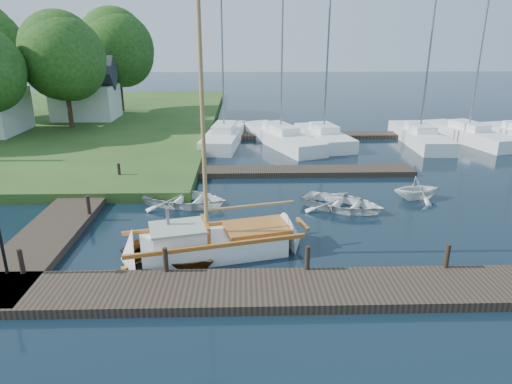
{
  "coord_description": "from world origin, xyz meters",
  "views": [
    {
      "loc": [
        -0.5,
        -17.96,
        7.43
      ],
      "look_at": [
        0.0,
        0.0,
        1.2
      ],
      "focal_mm": 32.0,
      "sensor_mm": 36.0,
      "label": 1
    }
  ],
  "objects_px": {
    "mooring_post_5": "(119,171)",
    "house_c": "(85,94)",
    "mooring_post_1": "(166,260)",
    "marina_boat_4": "(420,135)",
    "mooring_post_4": "(88,205)",
    "marina_boat_0": "(224,135)",
    "dinghy": "(169,252)",
    "tender_d": "(418,187)",
    "marina_boat_1": "(280,136)",
    "sailboat": "(218,244)",
    "tree_7": "(117,48)",
    "marina_boat_2": "(324,136)",
    "tree_3": "(63,57)",
    "mooring_post_0": "(21,262)",
    "tender_a": "(185,197)",
    "tender_c": "(343,201)",
    "mooring_post_2": "(307,258)",
    "mooring_post_3": "(447,256)",
    "marina_boat_5": "(468,133)"
  },
  "relations": [
    {
      "from": "tender_d",
      "to": "marina_boat_1",
      "type": "xyz_separation_m",
      "value": [
        -5.6,
        11.64,
        -0.04
      ]
    },
    {
      "from": "mooring_post_1",
      "to": "dinghy",
      "type": "relative_size",
      "value": 0.23
    },
    {
      "from": "tree_3",
      "to": "mooring_post_2",
      "type": "bearing_deg",
      "value": -56.08
    },
    {
      "from": "marina_boat_0",
      "to": "house_c",
      "type": "height_order",
      "value": "marina_boat_0"
    },
    {
      "from": "tender_a",
      "to": "tender_c",
      "type": "xyz_separation_m",
      "value": [
        7.1,
        -0.7,
        -0.02
      ]
    },
    {
      "from": "dinghy",
      "to": "marina_boat_4",
      "type": "height_order",
      "value": "marina_boat_4"
    },
    {
      "from": "marina_boat_5",
      "to": "tree_3",
      "type": "relative_size",
      "value": 1.41
    },
    {
      "from": "marina_boat_1",
      "to": "marina_boat_2",
      "type": "bearing_deg",
      "value": -111.79
    },
    {
      "from": "marina_boat_0",
      "to": "house_c",
      "type": "distance_m",
      "value": 14.49
    },
    {
      "from": "mooring_post_5",
      "to": "tree_3",
      "type": "height_order",
      "value": "tree_3"
    },
    {
      "from": "marina_boat_2",
      "to": "marina_boat_4",
      "type": "xyz_separation_m",
      "value": [
        6.92,
        -0.02,
        -0.02
      ]
    },
    {
      "from": "mooring_post_4",
      "to": "marina_boat_0",
      "type": "distance_m",
      "value": 15.2
    },
    {
      "from": "marina_boat_0",
      "to": "tree_7",
      "type": "bearing_deg",
      "value": 47.55
    },
    {
      "from": "mooring_post_5",
      "to": "house_c",
      "type": "relative_size",
      "value": 0.15
    },
    {
      "from": "marina_boat_4",
      "to": "mooring_post_5",
      "type": "bearing_deg",
      "value": 116.31
    },
    {
      "from": "marina_boat_4",
      "to": "marina_boat_1",
      "type": "bearing_deg",
      "value": 91.32
    },
    {
      "from": "mooring_post_1",
      "to": "house_c",
      "type": "xyz_separation_m",
      "value": [
        -11.0,
        27.0,
        1.88
      ]
    },
    {
      "from": "dinghy",
      "to": "tender_c",
      "type": "bearing_deg",
      "value": -32.17
    },
    {
      "from": "mooring_post_1",
      "to": "marina_boat_4",
      "type": "distance_m",
      "value": 24.2
    },
    {
      "from": "marina_boat_2",
      "to": "marina_boat_4",
      "type": "bearing_deg",
      "value": -101.59
    },
    {
      "from": "mooring_post_5",
      "to": "marina_boat_0",
      "type": "bearing_deg",
      "value": 61.2
    },
    {
      "from": "mooring_post_0",
      "to": "dinghy",
      "type": "bearing_deg",
      "value": 15.75
    },
    {
      "from": "marina_boat_1",
      "to": "dinghy",
      "type": "bearing_deg",
      "value": 141.54
    },
    {
      "from": "mooring_post_3",
      "to": "marina_boat_5",
      "type": "xyz_separation_m",
      "value": [
        9.92,
        19.45,
        -0.12
      ]
    },
    {
      "from": "sailboat",
      "to": "tree_7",
      "type": "relative_size",
      "value": 1.05
    },
    {
      "from": "mooring_post_0",
      "to": "mooring_post_3",
      "type": "bearing_deg",
      "value": 0.0
    },
    {
      "from": "tree_7",
      "to": "mooring_post_5",
      "type": "bearing_deg",
      "value": -76.64
    },
    {
      "from": "mooring_post_0",
      "to": "mooring_post_2",
      "type": "height_order",
      "value": "same"
    },
    {
      "from": "mooring_post_4",
      "to": "tree_3",
      "type": "relative_size",
      "value": 0.09
    },
    {
      "from": "mooring_post_4",
      "to": "marina_boat_2",
      "type": "height_order",
      "value": "marina_boat_2"
    },
    {
      "from": "tender_a",
      "to": "marina_boat_4",
      "type": "relative_size",
      "value": 0.37
    },
    {
      "from": "dinghy",
      "to": "tender_d",
      "type": "bearing_deg",
      "value": -37.47
    },
    {
      "from": "mooring_post_4",
      "to": "house_c",
      "type": "bearing_deg",
      "value": 107.65
    },
    {
      "from": "mooring_post_0",
      "to": "marina_boat_4",
      "type": "xyz_separation_m",
      "value": [
        19.64,
        18.88,
        -0.13
      ]
    },
    {
      "from": "tender_c",
      "to": "marina_boat_2",
      "type": "height_order",
      "value": "marina_boat_2"
    },
    {
      "from": "mooring_post_0",
      "to": "marina_boat_0",
      "type": "bearing_deg",
      "value": 73.78
    },
    {
      "from": "tender_c",
      "to": "house_c",
      "type": "bearing_deg",
      "value": 71.82
    },
    {
      "from": "marina_boat_1",
      "to": "tree_7",
      "type": "distance_m",
      "value": 19.47
    },
    {
      "from": "mooring_post_0",
      "to": "mooring_post_5",
      "type": "distance_m",
      "value": 10.01
    },
    {
      "from": "mooring_post_0",
      "to": "mooring_post_1",
      "type": "distance_m",
      "value": 4.5
    },
    {
      "from": "marina_boat_0",
      "to": "tender_d",
      "type": "bearing_deg",
      "value": -134.68
    },
    {
      "from": "marina_boat_1",
      "to": "sailboat",
      "type": "bearing_deg",
      "value": 146.15
    },
    {
      "from": "marina_boat_0",
      "to": "tree_3",
      "type": "xyz_separation_m",
      "value": [
        -12.12,
        3.73,
        5.23
      ]
    },
    {
      "from": "tender_c",
      "to": "tender_a",
      "type": "bearing_deg",
      "value": 115.67
    },
    {
      "from": "house_c",
      "to": "mooring_post_0",
      "type": "bearing_deg",
      "value": -76.46
    },
    {
      "from": "tree_3",
      "to": "marina_boat_2",
      "type": "bearing_deg",
      "value": -12.16
    },
    {
      "from": "marina_boat_4",
      "to": "mooring_post_1",
      "type": "bearing_deg",
      "value": 142.69
    },
    {
      "from": "mooring_post_1",
      "to": "tender_c",
      "type": "distance_m",
      "value": 9.18
    },
    {
      "from": "marina_boat_1",
      "to": "marina_boat_0",
      "type": "bearing_deg",
      "value": 62.11
    },
    {
      "from": "marina_boat_4",
      "to": "tree_7",
      "type": "height_order",
      "value": "marina_boat_4"
    }
  ]
}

